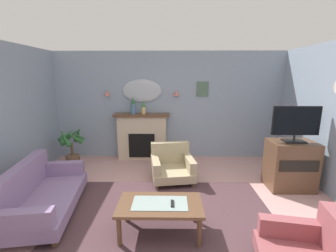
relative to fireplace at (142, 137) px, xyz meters
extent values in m
cube|color=#C6938E|center=(0.66, -2.77, -0.62)|extent=(6.65, 6.88, 0.10)
cube|color=#8C9EB2|center=(0.66, 0.22, 0.76)|extent=(6.65, 0.10, 2.66)
cube|color=#4C3338|center=(0.66, -2.57, -0.56)|extent=(3.20, 2.40, 0.01)
cube|color=beige|center=(0.00, 0.01, -0.02)|extent=(1.20, 0.28, 1.10)
cube|color=black|center=(0.00, -0.09, -0.19)|extent=(0.64, 0.12, 0.60)
cube|color=brown|center=(0.00, -0.01, 0.56)|extent=(1.36, 0.36, 0.06)
cylinder|color=#4C7093|center=(-0.20, -0.03, 0.71)|extent=(0.13, 0.13, 0.24)
cone|color=#2D6633|center=(-0.20, -0.03, 0.91)|extent=(0.10, 0.10, 0.16)
cylinder|color=tan|center=(0.05, -0.03, 0.67)|extent=(0.10, 0.10, 0.17)
cone|color=#38753D|center=(0.05, -0.03, 0.84)|extent=(0.10, 0.10, 0.16)
ellipsoid|color=#B2BCC6|center=(0.00, 0.14, 1.14)|extent=(0.96, 0.06, 0.56)
cone|color=#D17066|center=(-0.85, 0.09, 1.09)|extent=(0.14, 0.14, 0.14)
cone|color=#D17066|center=(0.85, 0.09, 1.09)|extent=(0.14, 0.14, 0.14)
cube|color=#4C6B56|center=(1.50, 0.15, 1.18)|extent=(0.28, 0.03, 0.36)
cube|color=brown|center=(0.58, -2.85, -0.15)|extent=(1.10, 0.60, 0.04)
cube|color=#8C9E99|center=(0.58, -2.85, -0.13)|extent=(0.72, 0.36, 0.01)
cylinder|color=brown|center=(0.09, -3.09, -0.37)|extent=(0.06, 0.06, 0.40)
cylinder|color=brown|center=(1.07, -3.09, -0.37)|extent=(0.06, 0.06, 0.40)
cylinder|color=brown|center=(0.09, -2.61, -0.37)|extent=(0.06, 0.06, 0.40)
cylinder|color=brown|center=(1.07, -2.61, -0.37)|extent=(0.06, 0.06, 0.40)
cube|color=black|center=(0.74, -2.87, -0.12)|extent=(0.04, 0.16, 0.02)
cube|color=gray|center=(-1.17, -2.39, -0.38)|extent=(1.08, 1.81, 0.18)
cube|color=gray|center=(-1.51, -2.44, -0.05)|extent=(0.43, 1.71, 0.48)
cube|color=gray|center=(-1.05, -3.16, -0.17)|extent=(0.77, 0.27, 0.24)
cube|color=gray|center=(-1.28, -1.62, -0.17)|extent=(0.77, 0.27, 0.24)
cylinder|color=brown|center=(-0.72, -3.10, -0.52)|extent=(0.07, 0.07, 0.10)
cylinder|color=brown|center=(-0.94, -1.58, -0.52)|extent=(0.07, 0.07, 0.10)
cylinder|color=brown|center=(-1.62, -1.68, -0.52)|extent=(0.07, 0.07, 0.10)
cube|color=tan|center=(0.75, -1.27, -0.39)|extent=(0.91, 0.91, 0.16)
cube|color=tan|center=(0.70, -0.94, -0.09)|extent=(0.81, 0.28, 0.45)
cube|color=tan|center=(0.42, -1.32, -0.20)|extent=(0.25, 0.73, 0.22)
cube|color=tan|center=(1.09, -1.22, -0.20)|extent=(0.25, 0.73, 0.22)
cylinder|color=brown|center=(0.47, -1.66, -0.52)|extent=(0.06, 0.06, 0.10)
cylinder|color=brown|center=(1.14, -1.56, -0.52)|extent=(0.06, 0.06, 0.10)
cylinder|color=brown|center=(0.37, -0.99, -0.52)|extent=(0.06, 0.06, 0.10)
cylinder|color=brown|center=(1.04, -0.89, -0.52)|extent=(0.06, 0.06, 0.10)
cube|color=#934C51|center=(2.10, -3.23, -0.20)|extent=(0.73, 0.26, 0.22)
cylinder|color=brown|center=(1.76, -3.17, -0.52)|extent=(0.06, 0.06, 0.10)
cube|color=brown|center=(2.94, -1.52, -0.12)|extent=(0.80, 0.56, 0.90)
cube|color=black|center=(2.94, -1.81, -0.03)|extent=(0.68, 0.02, 0.20)
cube|color=black|center=(2.94, -1.54, 0.34)|extent=(0.36, 0.24, 0.03)
cylinder|color=black|center=(2.94, -1.54, 0.41)|extent=(0.04, 0.04, 0.10)
cube|color=black|center=(2.94, -1.54, 0.72)|extent=(0.84, 0.04, 0.52)
cube|color=black|center=(2.94, -1.56, 0.72)|extent=(0.80, 0.01, 0.48)
cylinder|color=brown|center=(-1.57, -0.53, -0.44)|extent=(0.31, 0.31, 0.27)
cylinder|color=brown|center=(-1.57, -0.53, -0.16)|extent=(0.06, 0.06, 0.29)
cone|color=#2D6633|center=(-1.40, -0.55, 0.16)|extent=(0.16, 0.43, 0.34)
cone|color=#2D6633|center=(-1.46, -0.40, 0.16)|extent=(0.34, 0.31, 0.42)
cone|color=#2D6633|center=(-1.58, -0.36, 0.16)|extent=(0.43, 0.15, 0.34)
cone|color=#2D6633|center=(-1.71, -0.43, 0.16)|extent=(0.35, 0.42, 0.31)
cone|color=#2D6633|center=(-1.72, -0.60, 0.16)|extent=(0.28, 0.43, 0.35)
cone|color=#2D6633|center=(-1.64, -0.69, 0.16)|extent=(0.37, 0.25, 0.41)
cone|color=#2D6633|center=(-1.44, -0.64, 0.16)|extent=(0.35, 0.37, 0.37)
camera|label=1|loc=(0.72, -5.51, 1.48)|focal=24.30mm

